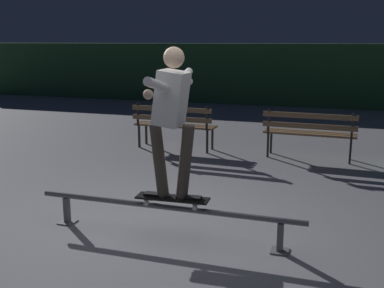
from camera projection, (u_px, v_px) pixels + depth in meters
name	position (u px, v px, depth m)	size (l,w,h in m)	color
ground_plane	(170.00, 232.00, 5.04)	(90.00, 90.00, 0.00)	gray
hedge_backdrop	(286.00, 74.00, 14.93)	(24.00, 1.20, 1.96)	#2D5B33
grind_rail	(166.00, 211.00, 4.87)	(2.97, 0.18, 0.36)	slate
skateboard	(172.00, 199.00, 4.82)	(0.79, 0.24, 0.09)	black
skateboarder	(172.00, 111.00, 4.61)	(0.62, 1.41, 1.56)	black
park_bench_leftmost	(174.00, 122.00, 8.75)	(1.61, 0.47, 0.88)	#282623
park_bench_left_center	(309.00, 130.00, 7.99)	(1.61, 0.47, 0.88)	#282623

